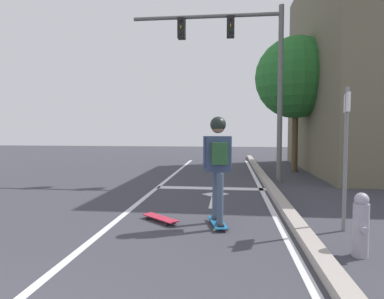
{
  "coord_description": "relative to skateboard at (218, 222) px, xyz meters",
  "views": [
    {
      "loc": [
        2.17,
        -1.37,
        1.65
      ],
      "look_at": [
        1.29,
        6.38,
        1.17
      ],
      "focal_mm": 30.93,
      "sensor_mm": 36.0,
      "label": 1
    }
  ],
  "objects": [
    {
      "name": "lane_line_center",
      "position": [
        -1.83,
        1.8,
        -0.06
      ],
      "size": [
        0.12,
        20.0,
        0.01
      ],
      "primitive_type": "cube",
      "color": "silver",
      "rests_on": "ground"
    },
    {
      "name": "lane_line_curbside",
      "position": [
        1.07,
        1.8,
        -0.06
      ],
      "size": [
        0.12,
        20.0,
        0.01
      ],
      "primitive_type": "cube",
      "color": "silver",
      "rests_on": "ground"
    },
    {
      "name": "stop_bar",
      "position": [
        -0.31,
        3.59,
        -0.06
      ],
      "size": [
        3.05,
        0.4,
        0.01
      ],
      "primitive_type": "cube",
      "color": "silver",
      "rests_on": "ground"
    },
    {
      "name": "lane_arrow_stem",
      "position": [
        -0.16,
        1.92,
        -0.06
      ],
      "size": [
        0.16,
        1.4,
        0.01
      ],
      "primitive_type": "cube",
      "color": "silver",
      "rests_on": "ground"
    },
    {
      "name": "lane_arrow_head",
      "position": [
        -0.16,
        2.77,
        -0.06
      ],
      "size": [
        0.71,
        0.71,
        0.01
      ],
      "primitive_type": "cube",
      "rotation": [
        0.0,
        0.0,
        0.79
      ],
      "color": "silver",
      "rests_on": "ground"
    },
    {
      "name": "curb_strip",
      "position": [
        1.32,
        1.8,
        0.01
      ],
      "size": [
        0.24,
        24.0,
        0.14
      ],
      "primitive_type": "cube",
      "color": "#A49990",
      "rests_on": "ground"
    },
    {
      "name": "skateboard",
      "position": [
        0.0,
        0.0,
        0.0
      ],
      "size": [
        0.4,
        0.83,
        0.07
      ],
      "color": "#1A5C91",
      "rests_on": "ground"
    },
    {
      "name": "skater",
      "position": [
        0.0,
        -0.01,
        1.17
      ],
      "size": [
        0.48,
        0.65,
        1.79
      ],
      "color": "#425168",
      "rests_on": "skateboard"
    },
    {
      "name": "spare_skateboard",
      "position": [
        -1.03,
        0.15,
        0.01
      ],
      "size": [
        0.76,
        0.69,
        0.08
      ],
      "color": "#B92339",
      "rests_on": "ground"
    },
    {
      "name": "traffic_signal_mast",
      "position": [
        0.53,
        5.09,
        3.87
      ],
      "size": [
        4.74,
        0.34,
        5.48
      ],
      "color": "#5C5F5B",
      "rests_on": "ground"
    },
    {
      "name": "street_sign_post",
      "position": [
        2.04,
        -0.05,
        1.46
      ],
      "size": [
        0.12,
        0.44,
        2.32
      ],
      "color": "slate",
      "rests_on": "ground"
    },
    {
      "name": "fire_hydrant",
      "position": [
        1.89,
        -1.15,
        0.36
      ],
      "size": [
        0.2,
        0.3,
        0.84
      ],
      "color": "#9E97A7",
      "rests_on": "ground"
    },
    {
      "name": "roadside_tree",
      "position": [
        2.73,
        7.72,
        3.58
      ],
      "size": [
        3.14,
        3.14,
        5.21
      ],
      "color": "brown",
      "rests_on": "ground"
    }
  ]
}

